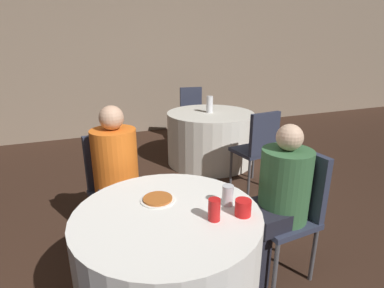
# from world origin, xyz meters

# --- Properties ---
(wall_back) EXTENTS (16.00, 0.06, 2.80)m
(wall_back) POSITION_xyz_m (0.00, 4.14, 1.40)
(wall_back) COLOR gray
(wall_back) RESTS_ON ground_plane
(table_near) EXTENTS (1.06, 1.06, 0.73)m
(table_near) POSITION_xyz_m (0.01, -0.14, 0.36)
(table_near) COLOR white
(table_near) RESTS_ON ground_plane
(table_far) EXTENTS (1.21, 1.21, 0.73)m
(table_far) POSITION_xyz_m (1.35, 2.14, 0.36)
(table_far) COLOR white
(table_far) RESTS_ON ground_plane
(chair_near_north) EXTENTS (0.47, 0.47, 0.94)m
(chair_near_north) POSITION_xyz_m (-0.17, 0.79, 0.56)
(chair_near_north) COLOR #2D3347
(chair_near_north) RESTS_ON ground_plane
(chair_near_east) EXTENTS (0.43, 0.43, 0.94)m
(chair_near_east) POSITION_xyz_m (0.96, -0.08, 0.56)
(chair_near_east) COLOR #2D3347
(chair_near_east) RESTS_ON ground_plane
(chair_far_north) EXTENTS (0.45, 0.45, 0.94)m
(chair_far_north) POSITION_xyz_m (1.48, 3.16, 0.56)
(chair_far_north) COLOR #2D3347
(chair_far_north) RESTS_ON ground_plane
(chair_far_south) EXTENTS (0.44, 0.45, 0.94)m
(chair_far_south) POSITION_xyz_m (1.48, 1.13, 0.56)
(chair_far_south) COLOR #2D3347
(chair_far_south) RESTS_ON ground_plane
(person_green_jacket) EXTENTS (0.51, 0.35, 1.14)m
(person_green_jacket) POSITION_xyz_m (0.79, -0.09, 0.58)
(person_green_jacket) COLOR black
(person_green_jacket) RESTS_ON ground_plane
(person_orange_shirt) EXTENTS (0.39, 0.51, 1.19)m
(person_orange_shirt) POSITION_xyz_m (-0.14, 0.63, 0.61)
(person_orange_shirt) COLOR #33384C
(person_orange_shirt) RESTS_ON ground_plane
(pizza_plate_near) EXTENTS (0.21, 0.21, 0.02)m
(pizza_plate_near) POSITION_xyz_m (0.00, 0.01, 0.74)
(pizza_plate_near) COLOR white
(pizza_plate_near) RESTS_ON table_near
(soda_can_silver) EXTENTS (0.07, 0.07, 0.12)m
(soda_can_silver) POSITION_xyz_m (0.36, -0.19, 0.79)
(soda_can_silver) COLOR silver
(soda_can_silver) RESTS_ON table_near
(soda_can_red) EXTENTS (0.07, 0.07, 0.12)m
(soda_can_red) POSITION_xyz_m (0.22, -0.30, 0.79)
(soda_can_red) COLOR red
(soda_can_red) RESTS_ON table_near
(cup_near) EXTENTS (0.09, 0.09, 0.09)m
(cup_near) POSITION_xyz_m (0.39, -0.32, 0.77)
(cup_near) COLOR red
(cup_near) RESTS_ON table_near
(bottle_far) EXTENTS (0.09, 0.09, 0.23)m
(bottle_far) POSITION_xyz_m (1.34, 2.15, 0.84)
(bottle_far) COLOR white
(bottle_far) RESTS_ON table_far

